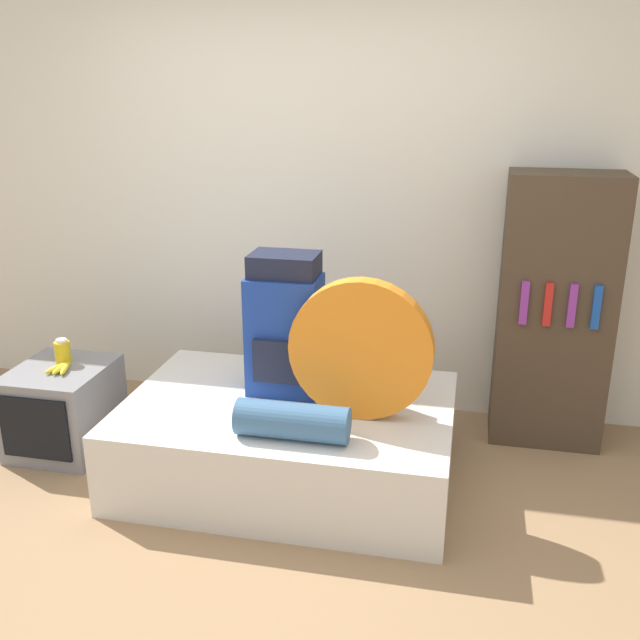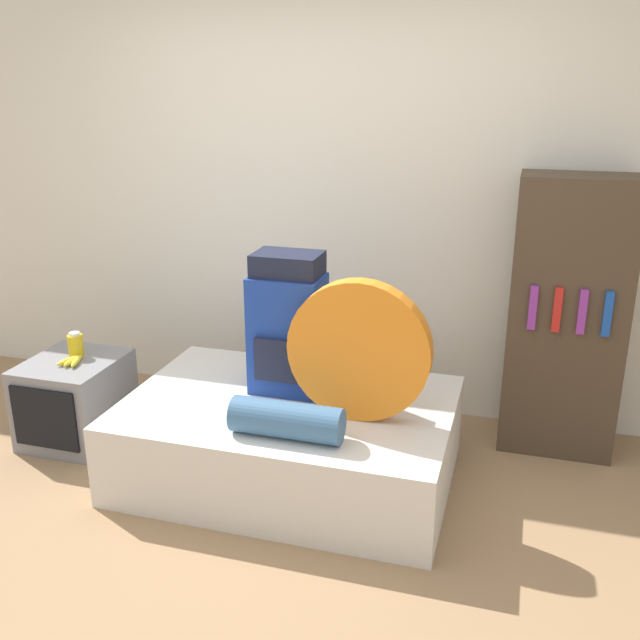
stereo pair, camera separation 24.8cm
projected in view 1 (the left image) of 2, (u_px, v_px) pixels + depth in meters
The scene contains 10 objects.
ground_plane at pixel (227, 559), 3.09m from camera, with size 16.00×16.00×0.00m, color #997551.
wall_back at pixel (313, 197), 4.25m from camera, with size 8.00×0.05×2.60m.
bed at pixel (289, 439), 3.67m from camera, with size 1.65×1.13×0.42m.
backpack at pixel (285, 326), 3.62m from camera, with size 0.37×0.29×0.73m.
tent_bag at pixel (361, 350), 3.35m from camera, with size 0.69×0.10×0.69m.
sleeping_roll at pixel (292, 421), 3.22m from camera, with size 0.52×0.17×0.17m.
television at pixel (64, 408), 3.95m from camera, with size 0.49×0.56×0.48m.
canister at pixel (63, 352), 3.93m from camera, with size 0.08×0.08×0.14m.
banana_bunch at pixel (61, 368), 3.84m from camera, with size 0.13×0.17×0.03m.
bookshelf at pixel (555, 312), 3.90m from camera, with size 0.60×0.37×1.52m.
Camera 1 is at (0.94, -2.44, 1.98)m, focal length 40.00 mm.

